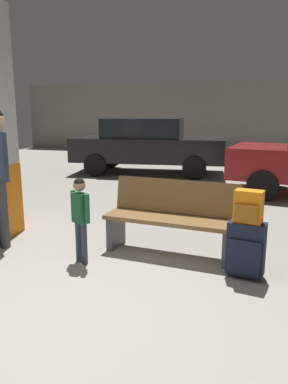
# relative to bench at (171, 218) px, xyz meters

# --- Properties ---
(ground_plane) EXTENTS (18.00, 18.00, 0.10)m
(ground_plane) POSITION_rel_bench_xyz_m (-0.43, 2.23, -0.49)
(ground_plane) COLOR gray
(garage_back_wall) EXTENTS (18.00, 0.12, 2.80)m
(garage_back_wall) POSITION_rel_bench_xyz_m (-0.43, 11.09, 0.96)
(garage_back_wall) COLOR gray
(garage_back_wall) RESTS_ON ground_plane
(bench) EXTENTS (1.63, 0.64, 0.89)m
(bench) POSITION_rel_bench_xyz_m (0.00, 0.00, 0.00)
(bench) COLOR brown
(bench) RESTS_ON ground_plane
(suitcase) EXTENTS (0.40, 0.27, 0.60)m
(suitcase) POSITION_rel_bench_xyz_m (0.92, -0.48, -0.12)
(suitcase) COLOR #191E33
(suitcase) RESTS_ON ground_plane
(backpack_bright) EXTENTS (0.30, 0.23, 0.34)m
(backpack_bright) POSITION_rel_bench_xyz_m (0.92, -0.48, 0.33)
(backpack_bright) COLOR orange
(backpack_bright) RESTS_ON suitcase
(child) EXTENTS (0.30, 0.25, 1.00)m
(child) POSITION_rel_bench_xyz_m (-0.90, -0.64, 0.17)
(child) COLOR #33384C
(child) RESTS_ON ground_plane
(parked_car_far) EXTENTS (4.30, 2.25, 1.51)m
(parked_car_far) POSITION_rel_bench_xyz_m (-2.09, 5.69, 0.36)
(parked_car_far) COLOR black
(parked_car_far) RESTS_ON ground_plane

